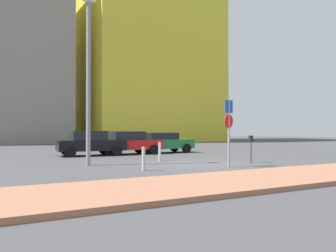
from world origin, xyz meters
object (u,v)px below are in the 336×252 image
Objects in this scene: parked_car_red at (128,142)px; parking_meter at (251,145)px; parked_car_green at (162,142)px; traffic_bollard_near at (160,152)px; parked_car_black at (90,143)px; parking_sign_post at (229,124)px; street_lamp at (88,66)px; traffic_bollard_mid at (144,159)px.

parked_car_red is 9.01m from parking_meter.
parked_car_red is 1.03× the size of parked_car_green.
parking_meter is at bearing -41.75° from traffic_bollard_near.
traffic_bollard_near is at bearing 138.25° from parking_meter.
traffic_bollard_near is at bearing -95.61° from parked_car_red.
parked_car_red is (2.56, 0.11, -0.02)m from parked_car_black.
parking_meter is at bearing -57.40° from parked_car_black.
parking_sign_post is (0.72, -9.50, 1.05)m from parked_car_red.
parking_sign_post reaches higher than parking_meter.
parking_sign_post reaches higher than parked_car_black.
parking_meter is at bearing -88.27° from parked_car_green.
parked_car_green is 0.56× the size of street_lamp.
traffic_bollard_mid is at bearing -126.13° from traffic_bollard_near.
traffic_bollard_mid is (-3.06, -8.98, -0.31)m from parked_car_red.
street_lamp is (-5.08, 3.61, 2.63)m from parking_sign_post.
traffic_bollard_mid is at bearing -121.87° from parked_car_green.
street_lamp is 8.23× the size of traffic_bollard_mid.
parking_sign_post is at bearing -35.42° from street_lamp.
parked_car_black is 3.18× the size of parking_meter.
parking_meter is at bearing -20.31° from street_lamp.
parked_car_green reaches higher than traffic_bollard_near.
parked_car_red is 5.57m from traffic_bollard_near.
street_lamp is at bearing 112.77° from traffic_bollard_mid.
parked_car_black reaches higher than traffic_bollard_mid.
parked_car_red is at bearing 71.18° from traffic_bollard_mid.
parking_meter is (0.26, -8.64, 0.11)m from parked_car_green.
parked_car_red is 8.20m from street_lamp.
traffic_bollard_near is (3.81, 0.36, -3.97)m from street_lamp.
street_lamp reaches higher than parked_car_red.
street_lamp reaches higher than parked_car_green.
parked_car_black is 10.01m from parking_sign_post.
parked_car_red reaches higher than traffic_bollard_near.
parked_car_red is at bearing 2.42° from parked_car_black.
parking_sign_post is at bearing -7.89° from traffic_bollard_mid.
street_lamp is 7.82× the size of traffic_bollard_near.
parking_sign_post is (3.29, -9.40, 1.03)m from parked_car_black.
parked_car_green is (2.58, 0.09, -0.03)m from parked_car_red.
parked_car_green is at bearing 79.06° from parking_sign_post.
parked_car_red is 1.51× the size of parking_sign_post.
parking_meter is at bearing 4.13° from traffic_bollard_mid.
parking_meter is 8.48m from street_lamp.
parked_car_black is 0.99× the size of parked_car_green.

